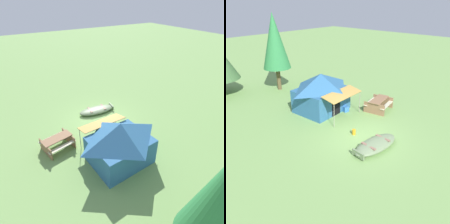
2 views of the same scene
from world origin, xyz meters
TOP-DOWN VIEW (x-y plane):
  - ground_plane at (0.00, 0.00)m, footprint 80.00×80.00m
  - beached_rowboat at (-0.43, -1.10)m, footprint 2.79×1.36m
  - canvas_cabin_tent at (0.90, 4.04)m, footprint 3.39×3.68m
  - picnic_table at (3.43, 1.32)m, footprint 1.93×1.70m
  - cooler_box at (1.81, 2.87)m, footprint 0.47×0.65m
  - fuel_can at (-0.13, 0.50)m, footprint 0.28×0.28m
  - pine_tree_back_right at (1.40, 9.44)m, footprint 2.09×2.09m

SIDE VIEW (x-z plane):
  - ground_plane at x=0.00m, z-range 0.00..0.00m
  - fuel_can at x=-0.13m, z-range 0.00..0.30m
  - cooler_box at x=1.81m, z-range 0.00..0.36m
  - beached_rowboat at x=-0.43m, z-range 0.01..0.40m
  - picnic_table at x=3.43m, z-range 0.09..0.86m
  - canvas_cabin_tent at x=0.90m, z-range 0.05..2.49m
  - pine_tree_back_right at x=1.40m, z-range 0.84..6.64m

